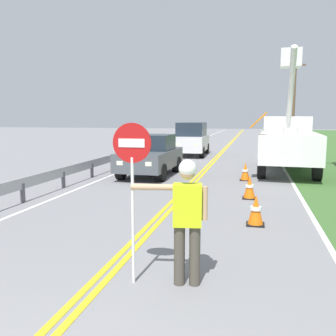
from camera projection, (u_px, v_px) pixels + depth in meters
centerline_yellow_left at (214, 159)px, 21.28m from camera, size 0.11×110.00×0.01m
centerline_yellow_right at (217, 159)px, 21.24m from camera, size 0.11×110.00×0.01m
edge_line_right at (280, 161)px, 20.44m from camera, size 0.12×110.00×0.01m
edge_line_left at (156, 158)px, 22.08m from camera, size 0.12×110.00×0.01m
flagger_worker at (187, 214)px, 5.15m from camera, size 1.08×0.31×1.83m
stop_sign_paddle at (132, 167)px, 5.12m from camera, size 0.56×0.04×2.33m
utility_bucket_truck at (288, 140)px, 16.51m from camera, size 2.96×6.91×5.46m
oncoming_sedan_nearest at (151, 156)px, 15.21m from camera, size 1.99×4.14×1.70m
oncoming_suv_second at (192, 139)px, 23.32m from camera, size 2.02×4.65×2.10m
utility_pole_mid at (294, 100)px, 33.47m from camera, size 1.80×0.28×7.74m
traffic_cone_lead at (256, 210)px, 8.17m from camera, size 0.40×0.40×0.70m
traffic_cone_mid at (250, 188)px, 10.85m from camera, size 0.40×0.40×0.70m
traffic_cone_tail at (245, 172)px, 14.01m from camera, size 0.40×0.40×0.70m
guardrail_left_shoulder at (122, 156)px, 18.03m from camera, size 0.10×32.00×0.71m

